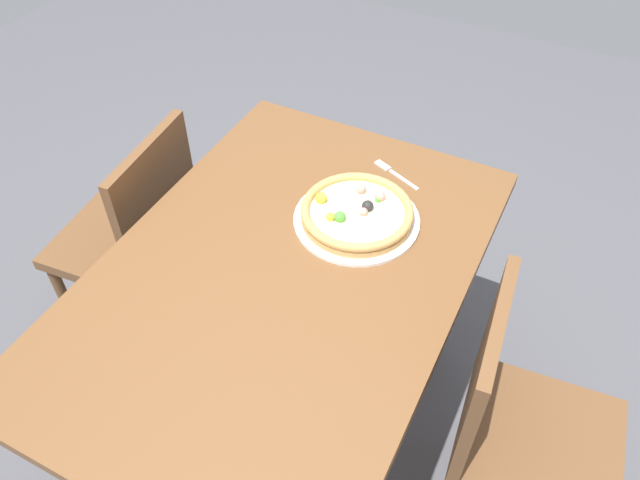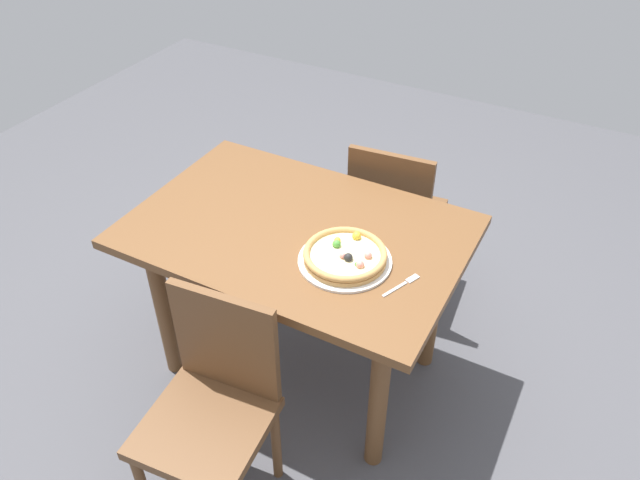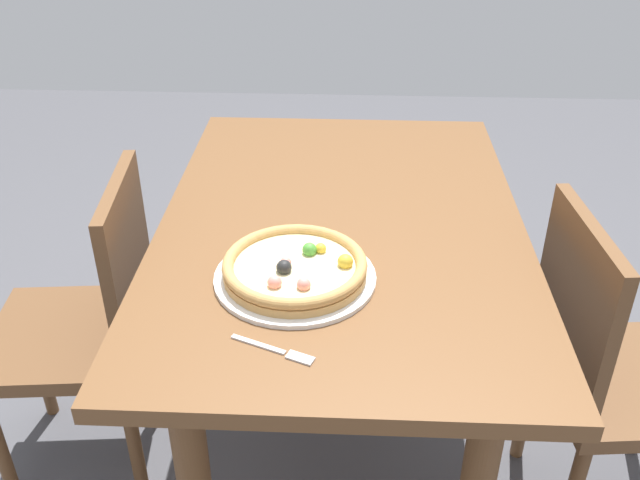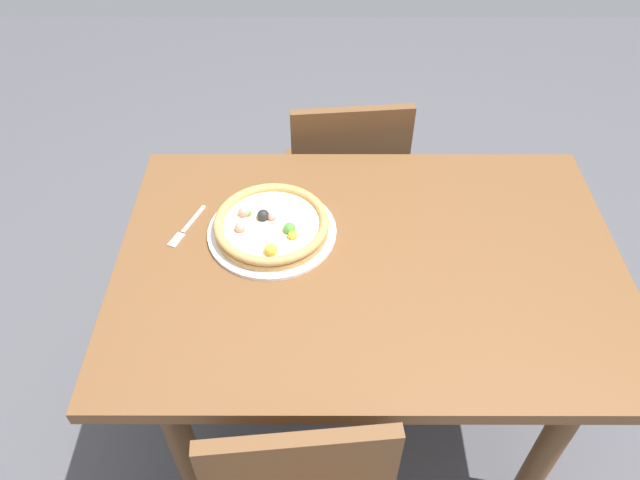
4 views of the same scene
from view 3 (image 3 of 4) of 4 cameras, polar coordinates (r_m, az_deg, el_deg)
ground_plane at (r=2.15m, az=1.43°, el=-16.57°), size 6.00×6.00×0.00m
dining_table at (r=1.72m, az=1.71°, el=-1.90°), size 1.26×0.85×0.78m
chair_near at (r=1.91m, az=-18.08°, el=-6.32°), size 0.44×0.44×0.87m
chair_far at (r=1.82m, az=22.42°, el=-9.56°), size 0.44×0.44×0.87m
plate at (r=1.45m, az=-2.04°, el=-3.04°), size 0.33×0.33×0.01m
pizza at (r=1.43m, az=-2.02°, el=-2.21°), size 0.30×0.30×0.05m
fork at (r=1.27m, az=-3.35°, el=-8.99°), size 0.08×0.16×0.00m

